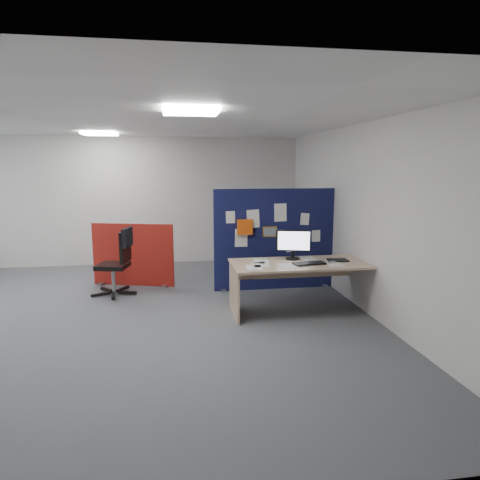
{
  "coord_description": "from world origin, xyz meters",
  "views": [
    {
      "loc": [
        1.78,
        -5.81,
        2.08
      ],
      "look_at": [
        2.76,
        0.38,
        1.0
      ],
      "focal_mm": 32.0,
      "sensor_mm": 36.0,
      "label": 1
    }
  ],
  "objects": [
    {
      "name": "navy_divider",
      "position": [
        3.46,
        1.15,
        0.86
      ],
      "size": [
        2.08,
        0.3,
        1.72
      ],
      "color": "#0F1537",
      "rests_on": "floor"
    },
    {
      "name": "desk_papers",
      "position": [
        3.31,
        -0.11,
        0.73
      ],
      "size": [
        1.37,
        0.78,
        0.0
      ],
      "color": "white",
      "rests_on": "main_desk"
    },
    {
      "name": "ceiling_lights",
      "position": [
        0.33,
        0.67,
        2.67
      ],
      "size": [
        4.1,
        4.1,
        0.04
      ],
      "color": "white",
      "rests_on": "ceiling"
    },
    {
      "name": "monitor_main",
      "position": [
        3.51,
        0.15,
        0.97
      ],
      "size": [
        0.49,
        0.21,
        0.44
      ],
      "rotation": [
        0.0,
        0.0,
        -0.27
      ],
      "color": "black",
      "rests_on": "main_desk"
    },
    {
      "name": "ceiling",
      "position": [
        0.0,
        0.0,
        2.7
      ],
      "size": [
        9.0,
        7.0,
        0.02
      ],
      "primitive_type": "cube",
      "color": "white",
      "rests_on": "wall_back"
    },
    {
      "name": "main_desk",
      "position": [
        3.58,
        -0.03,
        0.57
      ],
      "size": [
        2.02,
        0.9,
        0.73
      ],
      "color": "tan",
      "rests_on": "floor"
    },
    {
      "name": "mouse",
      "position": [
        3.98,
        -0.19,
        0.74
      ],
      "size": [
        0.11,
        0.08,
        0.03
      ],
      "primitive_type": "cube",
      "rotation": [
        0.0,
        0.0,
        0.27
      ],
      "color": "#939297",
      "rests_on": "main_desk"
    },
    {
      "name": "wall_back",
      "position": [
        0.0,
        3.5,
        1.35
      ],
      "size": [
        9.0,
        0.02,
        2.7
      ],
      "primitive_type": "cube",
      "color": "silver",
      "rests_on": "floor"
    },
    {
      "name": "floor",
      "position": [
        0.0,
        0.0,
        0.0
      ],
      "size": [
        9.0,
        9.0,
        0.0
      ],
      "primitive_type": "plane",
      "color": "#52555A",
      "rests_on": "ground"
    },
    {
      "name": "red_divider",
      "position": [
        1.07,
        1.74,
        0.54
      ],
      "size": [
        1.42,
        0.47,
        1.1
      ],
      "rotation": [
        0.0,
        0.0,
        -0.29
      ],
      "color": "maroon",
      "rests_on": "floor"
    },
    {
      "name": "office_chair",
      "position": [
        0.9,
        1.18,
        0.62
      ],
      "size": [
        0.72,
        0.71,
        1.09
      ],
      "rotation": [
        0.0,
        0.0,
        -0.23
      ],
      "color": "black",
      "rests_on": "floor"
    },
    {
      "name": "paper_tray",
      "position": [
        4.13,
        -0.04,
        0.74
      ],
      "size": [
        0.3,
        0.24,
        0.01
      ],
      "primitive_type": "cube",
      "rotation": [
        0.0,
        0.0,
        -0.09
      ],
      "color": "black",
      "rests_on": "main_desk"
    },
    {
      "name": "wall_right",
      "position": [
        4.5,
        0.0,
        1.35
      ],
      "size": [
        0.02,
        7.0,
        2.7
      ],
      "primitive_type": "cube",
      "color": "silver",
      "rests_on": "floor"
    },
    {
      "name": "keyboard",
      "position": [
        3.65,
        -0.2,
        0.74
      ],
      "size": [
        0.47,
        0.23,
        0.02
      ],
      "primitive_type": "cube",
      "rotation": [
        0.0,
        0.0,
        0.11
      ],
      "color": "black",
      "rests_on": "main_desk"
    }
  ]
}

